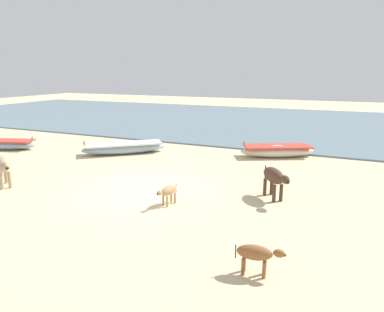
{
  "coord_description": "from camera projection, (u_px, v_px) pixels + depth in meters",
  "views": [
    {
      "loc": [
        5.79,
        -9.22,
        3.76
      ],
      "look_at": [
        0.52,
        2.75,
        0.6
      ],
      "focal_mm": 32.9,
      "sensor_mm": 36.0,
      "label": 1
    }
  ],
  "objects": [
    {
      "name": "ground",
      "position": [
        143.0,
        191.0,
        11.35
      ],
      "size": [
        80.0,
        80.0,
        0.0
      ],
      "primitive_type": "plane",
      "color": "beige"
    },
    {
      "name": "sea_water",
      "position": [
        262.0,
        122.0,
        26.67
      ],
      "size": [
        60.0,
        20.0,
        0.08
      ],
      "primitive_type": "cube",
      "color": "slate",
      "rests_on": "ground"
    },
    {
      "name": "fishing_boat_1",
      "position": [
        125.0,
        148.0,
        16.45
      ],
      "size": [
        3.62,
        3.33,
        0.7
      ],
      "rotation": [
        0.0,
        0.0,
        3.86
      ],
      "color": "#8CA5B7",
      "rests_on": "ground"
    },
    {
      "name": "fishing_boat_2",
      "position": [
        277.0,
        151.0,
        15.82
      ],
      "size": [
        3.45,
        2.46,
        0.72
      ],
      "rotation": [
        0.0,
        0.0,
        3.61
      ],
      "color": "beige",
      "rests_on": "ground"
    },
    {
      "name": "fishing_boat_3",
      "position": [
        6.0,
        144.0,
        17.37
      ],
      "size": [
        3.17,
        1.84,
        0.66
      ],
      "rotation": [
        0.0,
        0.0,
        0.32
      ],
      "color": "#8CA5B7",
      "rests_on": "ground"
    },
    {
      "name": "cow_adult_dark",
      "position": [
        274.0,
        177.0,
        10.5
      ],
      "size": [
        1.11,
        1.29,
        0.95
      ],
      "rotation": [
        0.0,
        0.0,
        5.38
      ],
      "color": "#4C3323",
      "rests_on": "ground"
    },
    {
      "name": "calf_near_tan",
      "position": [
        168.0,
        191.0,
        10.07
      ],
      "size": [
        0.37,
        0.88,
        0.58
      ],
      "rotation": [
        0.0,
        0.0,
        4.53
      ],
      "color": "tan",
      "rests_on": "ground"
    },
    {
      "name": "calf_far_brown",
      "position": [
        256.0,
        254.0,
        6.57
      ],
      "size": [
        0.93,
        0.36,
        0.61
      ],
      "rotation": [
        0.0,
        0.0,
        0.14
      ],
      "color": "brown",
      "rests_on": "ground"
    },
    {
      "name": "cow_second_adult_dun",
      "position": [
        2.0,
        165.0,
        11.61
      ],
      "size": [
        1.48,
        1.02,
        1.02
      ],
      "rotation": [
        0.0,
        0.0,
        5.78
      ],
      "color": "tan",
      "rests_on": "ground"
    }
  ]
}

